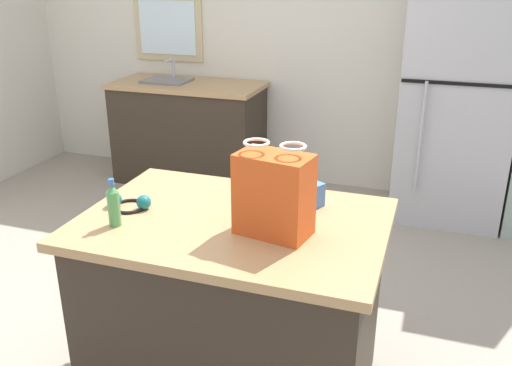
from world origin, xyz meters
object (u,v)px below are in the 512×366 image
at_px(refrigerator, 456,104).
at_px(bottle, 114,205).
at_px(small_box, 305,193).
at_px(ear_defenders, 129,203).
at_px(shopping_bag, 274,194).
at_px(kitchen_island, 234,308).

bearing_deg(refrigerator, bottle, -116.80).
bearing_deg(small_box, refrigerator, 73.50).
height_order(bottle, ear_defenders, bottle).
distance_m(shopping_bag, ear_defenders, 0.68).
relative_size(shopping_bag, small_box, 2.50).
xyz_separation_m(small_box, bottle, (-0.68, -0.46, 0.04)).
bearing_deg(small_box, kitchen_island, -134.74).
bearing_deg(refrigerator, shopping_bag, -105.53).
height_order(kitchen_island, ear_defenders, ear_defenders).
xyz_separation_m(bottle, ear_defenders, (-0.04, 0.17, -0.07)).
distance_m(shopping_bag, small_box, 0.34).
bearing_deg(shopping_bag, kitchen_island, 160.89).
relative_size(bottle, ear_defenders, 1.01).
relative_size(kitchen_island, small_box, 8.50).
bearing_deg(ear_defenders, small_box, 21.75).
relative_size(kitchen_island, shopping_bag, 3.40).
relative_size(kitchen_island, refrigerator, 0.70).
relative_size(refrigerator, bottle, 8.98).
relative_size(shopping_bag, ear_defenders, 1.87).
distance_m(kitchen_island, small_box, 0.61).
height_order(small_box, bottle, bottle).
distance_m(kitchen_island, bottle, 0.71).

